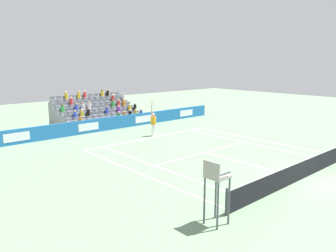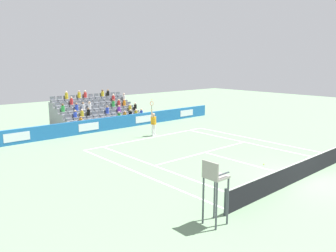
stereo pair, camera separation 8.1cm
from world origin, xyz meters
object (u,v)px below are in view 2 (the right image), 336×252
Objects in this scene: tennis_net at (303,169)px; umpire_chair at (215,183)px; loose_tennis_ball at (264,164)px; tennis_player at (153,123)px.

tennis_net is 6.84m from umpire_chair.
tennis_net reaches higher than loose_tennis_ball.
umpire_chair is 34.41× the size of loose_tennis_ball.
loose_tennis_ball is at bearing -102.17° from tennis_net.
loose_tennis_ball is at bearing 89.87° from tennis_player.
tennis_player is 41.97× the size of loose_tennis_ball.
tennis_net is 4.19× the size of tennis_player.
tennis_player is 9.77m from loose_tennis_ball.
umpire_chair is at bearing 59.40° from tennis_player.
tennis_net is at bearing 87.38° from tennis_player.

